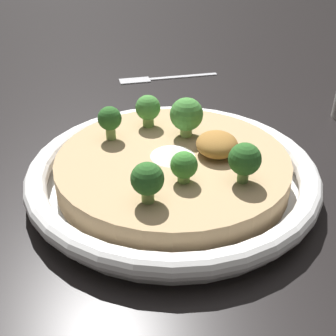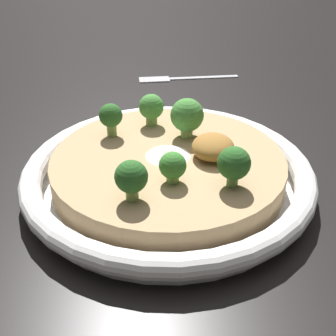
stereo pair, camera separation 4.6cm
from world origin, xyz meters
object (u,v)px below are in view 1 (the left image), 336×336
object	(u,v)px
risotto_bowl	(168,172)
broccoli_front_left	(105,120)
broccoli_left	(144,109)
fork_utensil	(155,78)
broccoli_back_left	(182,115)
broccoli_back_right	(179,166)
broccoli_right	(142,180)
broccoli_back	(239,160)

from	to	relation	value
risotto_bowl	broccoli_front_left	xyz separation A→B (m)	(-0.04, -0.07, 0.04)
broccoli_front_left	broccoli_left	distance (m)	0.05
broccoli_front_left	fork_utensil	world-z (taller)	broccoli_front_left
broccoli_left	fork_utensil	distance (m)	0.28
broccoli_front_left	broccoli_back_left	world-z (taller)	broccoli_back_left
broccoli_back_right	fork_utensil	bearing A→B (deg)	-174.47
broccoli_right	fork_utensil	distance (m)	0.43
risotto_bowl	fork_utensil	bearing A→B (deg)	-175.48
risotto_bowl	broccoli_back_left	size ratio (longest dim) A/B	6.89
fork_utensil	risotto_bowl	bearing A→B (deg)	80.36
broccoli_right	broccoli_back_right	xyz separation A→B (m)	(-0.03, 0.03, -0.01)
fork_utensil	broccoli_back	bearing A→B (deg)	89.41
broccoli_front_left	broccoli_left	bearing A→B (deg)	129.53
broccoli_front_left	broccoli_back_right	xyz separation A→B (m)	(0.09, 0.08, -0.01)
broccoli_front_left	broccoli_back_left	size ratio (longest dim) A/B	0.85
broccoli_back_right	broccoli_left	size ratio (longest dim) A/B	0.82
broccoli_front_left	broccoli_back	distance (m)	0.16
broccoli_back	fork_utensil	bearing A→B (deg)	-166.43
broccoli_right	fork_utensil	bearing A→B (deg)	-179.28
risotto_bowl	broccoli_right	bearing A→B (deg)	-15.06
broccoli_right	broccoli_left	bearing A→B (deg)	-177.11
broccoli_back	broccoli_front_left	bearing A→B (deg)	-122.21
broccoli_front_left	broccoli_right	size ratio (longest dim) A/B	0.99
risotto_bowl	broccoli_left	bearing A→B (deg)	-157.85
risotto_bowl	broccoli_back_left	distance (m)	0.07
risotto_bowl	broccoli_back_left	bearing A→B (deg)	162.36
risotto_bowl	broccoli_right	distance (m)	0.09
broccoli_back_left	broccoli_back_right	distance (m)	0.10
risotto_bowl	broccoli_back_left	xyz separation A→B (m)	(-0.05, 0.02, 0.05)
broccoli_front_left	risotto_bowl	bearing A→B (deg)	60.96
risotto_bowl	broccoli_back	size ratio (longest dim) A/B	7.74
risotto_bowl	broccoli_back	xyz separation A→B (m)	(0.05, 0.07, 0.04)
broccoli_right	broccoli_back_right	distance (m)	0.05
broccoli_front_left	fork_utensil	size ratio (longest dim) A/B	0.22
broccoli_right	broccoli_left	size ratio (longest dim) A/B	1.01
fork_utensil	broccoli_back_right	bearing A→B (deg)	81.36
broccoli_right	fork_utensil	world-z (taller)	broccoli_right
broccoli_back	fork_utensil	distance (m)	0.41
broccoli_right	broccoli_back_right	bearing A→B (deg)	135.10
fork_utensil	broccoli_front_left	bearing A→B (deg)	67.77
broccoli_back_left	broccoli_right	bearing A→B (deg)	-16.03
risotto_bowl	broccoli_left	distance (m)	0.09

